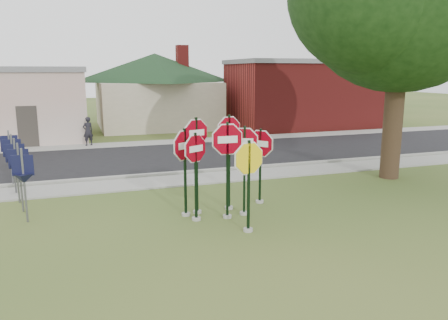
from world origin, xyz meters
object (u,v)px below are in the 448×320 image
object	(u,v)px
stop_sign_yellow	(249,174)
stop_sign_left	(196,165)
pedestrian	(88,131)
stop_sign_center	(227,155)

from	to	relation	value
stop_sign_yellow	stop_sign_left	size ratio (longest dim) A/B	0.98
stop_sign_yellow	pedestrian	xyz separation A→B (m)	(-3.35, 14.50, -0.67)
stop_sign_center	stop_sign_yellow	xyz separation A→B (m)	(0.16, -1.14, -0.27)
stop_sign_center	stop_sign_left	bearing A→B (deg)	173.88
stop_sign_yellow	pedestrian	size ratio (longest dim) A/B	1.59
stop_sign_center	stop_sign_yellow	world-z (taller)	stop_sign_center
stop_sign_left	pedestrian	size ratio (longest dim) A/B	1.63
stop_sign_yellow	stop_sign_left	bearing A→B (deg)	129.42
stop_sign_yellow	pedestrian	bearing A→B (deg)	103.01
stop_sign_center	stop_sign_yellow	distance (m)	1.18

